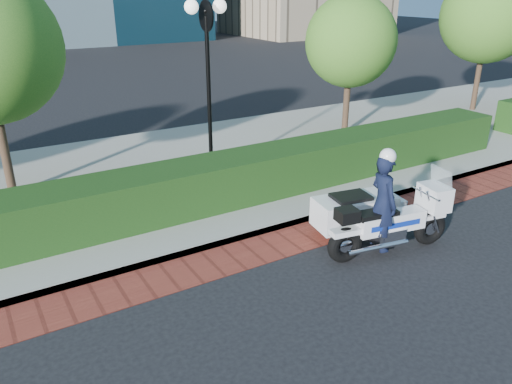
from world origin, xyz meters
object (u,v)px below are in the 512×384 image
police_motorcycle (374,212)px  tree_c (351,41)px  lamppost (208,63)px  tree_d (488,16)px

police_motorcycle → tree_c: bearing=63.4°
lamppost → police_motorcycle: size_ratio=1.65×
tree_d → police_motorcycle: 12.74m
tree_c → police_motorcycle: size_ratio=1.69×
lamppost → tree_d: 12.09m
tree_c → police_motorcycle: (-4.39, -5.94, -2.34)m
lamppost → tree_c: tree_c is taller
tree_d → police_motorcycle: (-10.89, -5.94, -2.90)m
lamppost → tree_d: (12.00, 1.30, 0.65)m
tree_c → tree_d: (6.50, 0.00, 0.56)m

